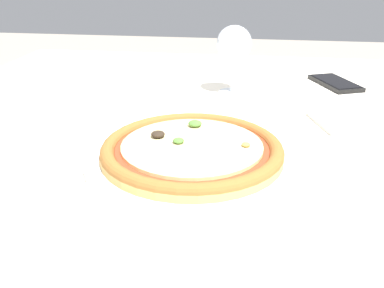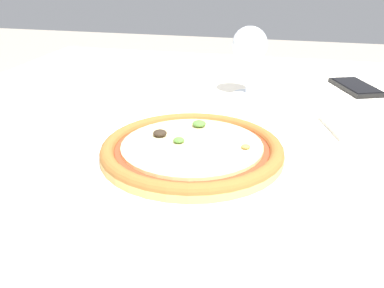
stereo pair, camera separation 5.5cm
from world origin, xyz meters
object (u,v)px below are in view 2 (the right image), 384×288
(fork, at_px, (115,97))
(cell_phone, at_px, (356,87))
(wine_glass_far_left, at_px, (250,46))
(pizza_plate, at_px, (192,152))
(dining_table, at_px, (204,151))

(fork, relative_size, cell_phone, 1.06)
(wine_glass_far_left, xyz_separation_m, cell_phone, (0.24, 0.10, -0.10))
(fork, relative_size, wine_glass_far_left, 1.11)
(wine_glass_far_left, bearing_deg, cell_phone, 22.63)
(wine_glass_far_left, distance_m, cell_phone, 0.28)
(pizza_plate, height_order, fork, pizza_plate)
(cell_phone, bearing_deg, dining_table, -143.30)
(wine_glass_far_left, bearing_deg, dining_table, -117.94)
(wine_glass_far_left, relative_size, cell_phone, 0.95)
(fork, height_order, wine_glass_far_left, wine_glass_far_left)
(dining_table, distance_m, wine_glass_far_left, 0.25)
(pizza_plate, xyz_separation_m, wine_glass_far_left, (0.04, 0.36, 0.09))
(dining_table, xyz_separation_m, fork, (-0.21, 0.04, 0.09))
(pizza_plate, distance_m, fork, 0.36)
(dining_table, relative_size, pizza_plate, 3.65)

